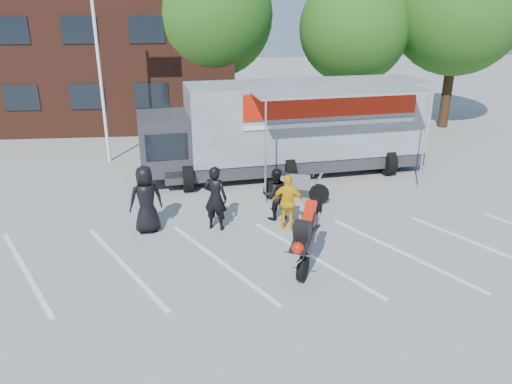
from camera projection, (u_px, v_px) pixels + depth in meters
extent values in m
plane|color=gray|center=(313.00, 277.00, 12.02)|extent=(100.00, 100.00, 0.00)
cube|color=white|center=(305.00, 257.00, 12.95)|extent=(18.09, 13.33, 0.01)
cube|color=#4D2418|center=(62.00, 56.00, 26.57)|extent=(18.00, 8.00, 7.00)
cylinder|color=white|center=(99.00, 62.00, 19.28)|extent=(0.12, 0.12, 8.00)
cylinder|color=#382314|center=(214.00, 95.00, 26.12)|extent=(0.50, 0.50, 3.24)
sphere|color=#2B5816|center=(212.00, 15.00, 24.71)|extent=(6.12, 6.12, 6.12)
cylinder|color=#382314|center=(349.00, 99.00, 25.91)|extent=(0.50, 0.50, 2.88)
sphere|color=#2B5816|center=(354.00, 28.00, 24.65)|extent=(5.44, 5.44, 5.44)
cylinder|color=#382314|center=(447.00, 94.00, 25.81)|extent=(0.50, 0.50, 3.42)
sphere|color=#2B5816|center=(458.00, 8.00, 24.31)|extent=(6.46, 6.46, 6.46)
imported|color=black|center=(146.00, 200.00, 14.05)|extent=(1.10, 0.89, 1.96)
imported|color=black|center=(215.00, 198.00, 14.25)|extent=(0.82, 0.70, 1.90)
imported|color=black|center=(275.00, 194.00, 14.96)|extent=(0.89, 0.76, 1.60)
imported|color=yellow|center=(288.00, 203.00, 14.24)|extent=(1.05, 0.66, 1.67)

